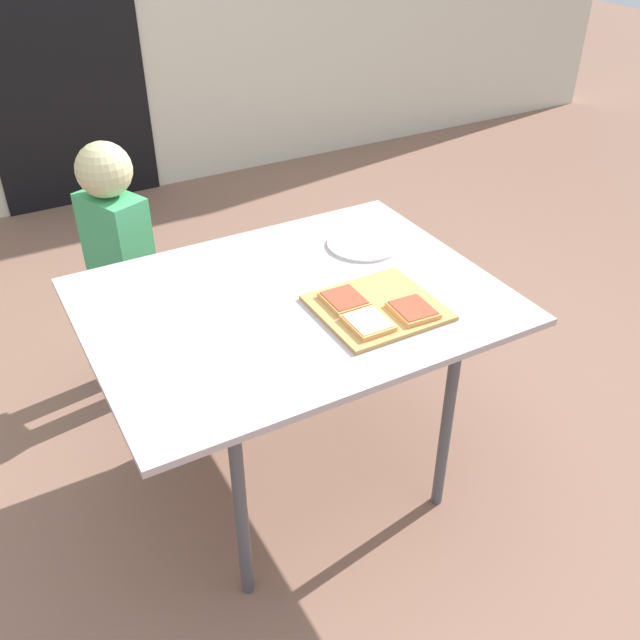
# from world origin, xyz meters

# --- Properties ---
(ground_plane) EXTENTS (16.00, 16.00, 0.00)m
(ground_plane) POSITION_xyz_m (0.00, 0.00, 0.00)
(ground_plane) COLOR #825D4C
(house_door) EXTENTS (0.90, 0.02, 2.00)m
(house_door) POSITION_xyz_m (-0.08, 2.61, 1.00)
(house_door) COLOR black
(house_door) RESTS_ON ground
(dining_table) EXTENTS (1.17, 0.90, 0.70)m
(dining_table) POSITION_xyz_m (0.00, 0.00, 0.65)
(dining_table) COLOR #B6A7A8
(dining_table) RESTS_ON ground
(cutting_board) EXTENTS (0.33, 0.31, 0.01)m
(cutting_board) POSITION_xyz_m (0.18, -0.17, 0.71)
(cutting_board) COLOR tan
(cutting_board) RESTS_ON dining_table
(pizza_slice_near_right) EXTENTS (0.11, 0.13, 0.02)m
(pizza_slice_near_right) POSITION_xyz_m (0.24, -0.24, 0.73)
(pizza_slice_near_right) COLOR #E89B53
(pizza_slice_near_right) RESTS_ON cutting_board
(pizza_slice_far_left) EXTENTS (0.11, 0.13, 0.02)m
(pizza_slice_far_left) POSITION_xyz_m (0.11, -0.11, 0.73)
(pizza_slice_far_left) COLOR #E89B53
(pizza_slice_far_left) RESTS_ON cutting_board
(pizza_slice_near_left) EXTENTS (0.11, 0.13, 0.02)m
(pizza_slice_near_left) POSITION_xyz_m (0.10, -0.24, 0.73)
(pizza_slice_near_left) COLOR #E89B53
(pizza_slice_near_left) RESTS_ON cutting_board
(plate_white_right) EXTENTS (0.24, 0.24, 0.01)m
(plate_white_right) POSITION_xyz_m (0.35, 0.17, 0.71)
(plate_white_right) COLOR silver
(plate_white_right) RESTS_ON dining_table
(child_left) EXTENTS (0.22, 0.28, 0.98)m
(child_left) POSITION_xyz_m (-0.31, 0.76, 0.58)
(child_left) COLOR #3E3F60
(child_left) RESTS_ON ground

